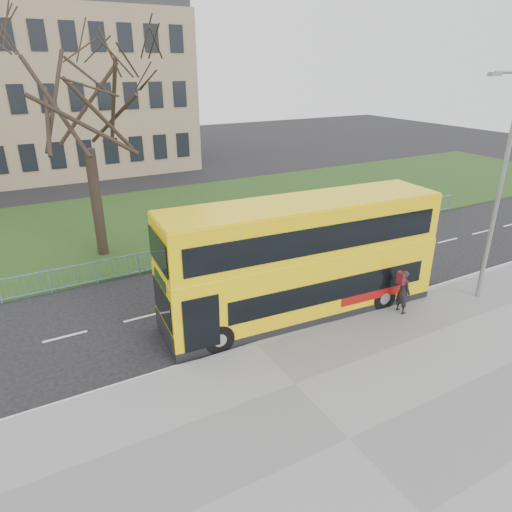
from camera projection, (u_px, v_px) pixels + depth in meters
The scene contains 10 objects.
ground at pixel (237, 327), 17.86m from camera, with size 120.00×120.00×0.00m, color black.
pavement at pixel (348, 440), 12.39m from camera, with size 80.00×10.50×0.12m, color slate.
kerb at pixel (256, 345), 16.58m from camera, with size 80.00×0.20×0.14m, color gray.
grass_verge at pixel (137, 223), 29.37m from camera, with size 80.00×15.40×0.08m, color #233A15.
guard_railing at pixel (178, 256), 22.97m from camera, with size 40.00×0.12×1.10m, color #6C98C0, non-canonical shape.
bare_tree at pixel (86, 126), 21.97m from camera, with size 9.29×9.29×13.27m, color black, non-canonical shape.
civic_building at pixel (12, 94), 41.14m from camera, with size 30.00×15.00×14.00m, color #877355.
yellow_bus at pixel (302, 257), 17.88m from camera, with size 11.38×3.43×4.71m.
pedestrian at pixel (403, 292), 18.34m from camera, with size 0.67×0.44×1.85m, color black.
street_lamp at pixel (499, 184), 17.97m from camera, with size 1.94×0.25×9.16m.
Camera 1 is at (-6.77, -13.82, 9.49)m, focal length 32.00 mm.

